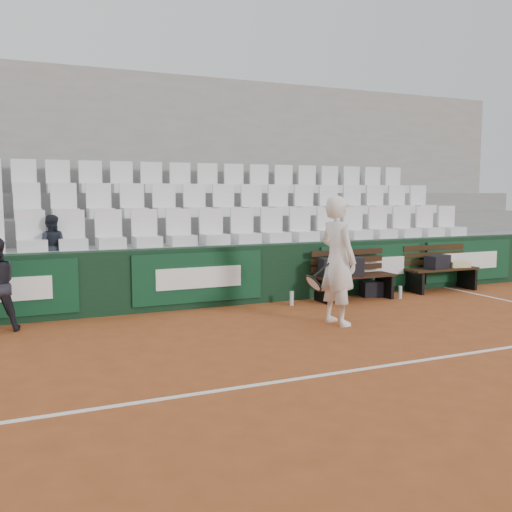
# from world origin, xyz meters

# --- Properties ---
(ground) EXTENTS (80.00, 80.00, 0.00)m
(ground) POSITION_xyz_m (0.00, 0.00, 0.00)
(ground) COLOR #994922
(ground) RESTS_ON ground
(court_baseline) EXTENTS (18.00, 0.06, 0.01)m
(court_baseline) POSITION_xyz_m (0.00, 0.00, 0.00)
(court_baseline) COLOR white
(court_baseline) RESTS_ON ground
(back_barrier) EXTENTS (18.00, 0.34, 1.00)m
(back_barrier) POSITION_xyz_m (0.07, 3.99, 0.50)
(back_barrier) COLOR black
(back_barrier) RESTS_ON ground
(grandstand_tier_front) EXTENTS (18.00, 0.95, 1.00)m
(grandstand_tier_front) POSITION_xyz_m (0.00, 4.62, 0.50)
(grandstand_tier_front) COLOR gray
(grandstand_tier_front) RESTS_ON ground
(grandstand_tier_mid) EXTENTS (18.00, 0.95, 1.45)m
(grandstand_tier_mid) POSITION_xyz_m (0.00, 5.58, 0.72)
(grandstand_tier_mid) COLOR gray
(grandstand_tier_mid) RESTS_ON ground
(grandstand_tier_back) EXTENTS (18.00, 0.95, 1.90)m
(grandstand_tier_back) POSITION_xyz_m (0.00, 6.53, 0.95)
(grandstand_tier_back) COLOR gray
(grandstand_tier_back) RESTS_ON ground
(grandstand_rear_wall) EXTENTS (18.00, 0.30, 4.40)m
(grandstand_rear_wall) POSITION_xyz_m (0.00, 7.15, 2.20)
(grandstand_rear_wall) COLOR gray
(grandstand_rear_wall) RESTS_ON ground
(seat_row_front) EXTENTS (11.90, 0.44, 0.63)m
(seat_row_front) POSITION_xyz_m (0.00, 4.45, 1.31)
(seat_row_front) COLOR white
(seat_row_front) RESTS_ON grandstand_tier_front
(seat_row_mid) EXTENTS (11.90, 0.44, 0.63)m
(seat_row_mid) POSITION_xyz_m (0.00, 5.40, 1.77)
(seat_row_mid) COLOR white
(seat_row_mid) RESTS_ON grandstand_tier_mid
(seat_row_back) EXTENTS (11.90, 0.44, 0.63)m
(seat_row_back) POSITION_xyz_m (0.00, 6.35, 2.21)
(seat_row_back) COLOR silver
(seat_row_back) RESTS_ON grandstand_tier_back
(bench_left) EXTENTS (1.50, 0.56, 0.45)m
(bench_left) POSITION_xyz_m (2.58, 3.46, 0.23)
(bench_left) COLOR black
(bench_left) RESTS_ON ground
(bench_right) EXTENTS (1.50, 0.56, 0.45)m
(bench_right) POSITION_xyz_m (4.66, 3.57, 0.23)
(bench_right) COLOR #311E0E
(bench_right) RESTS_ON ground
(sports_bag_left) EXTENTS (0.79, 0.44, 0.32)m
(sports_bag_left) POSITION_xyz_m (2.27, 3.43, 0.61)
(sports_bag_left) COLOR black
(sports_bag_left) RESTS_ON bench_left
(sports_bag_right) EXTENTS (0.60, 0.41, 0.26)m
(sports_bag_right) POSITION_xyz_m (4.54, 3.56, 0.58)
(sports_bag_right) COLOR black
(sports_bag_right) RESTS_ON bench_right
(towel) EXTENTS (0.44, 0.36, 0.11)m
(towel) POSITION_xyz_m (5.06, 3.55, 0.50)
(towel) COLOR beige
(towel) RESTS_ON bench_right
(sports_bag_ground) EXTENTS (0.51, 0.36, 0.28)m
(sports_bag_ground) POSITION_xyz_m (3.10, 3.60, 0.14)
(sports_bag_ground) COLOR black
(sports_bag_ground) RESTS_ON ground
(water_bottle_near) EXTENTS (0.07, 0.07, 0.24)m
(water_bottle_near) POSITION_xyz_m (1.32, 3.46, 0.12)
(water_bottle_near) COLOR silver
(water_bottle_near) RESTS_ON ground
(water_bottle_far) EXTENTS (0.06, 0.06, 0.23)m
(water_bottle_far) POSITION_xyz_m (3.40, 3.21, 0.12)
(water_bottle_far) COLOR silver
(water_bottle_far) RESTS_ON ground
(tennis_player) EXTENTS (0.77, 0.74, 1.86)m
(tennis_player) POSITION_xyz_m (1.28, 1.97, 0.93)
(tennis_player) COLOR white
(tennis_player) RESTS_ON ground
(spectator_c) EXTENTS (0.56, 0.48, 1.01)m
(spectator_c) POSITION_xyz_m (-2.42, 4.50, 1.50)
(spectator_c) COLOR black
(spectator_c) RESTS_ON grandstand_tier_front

